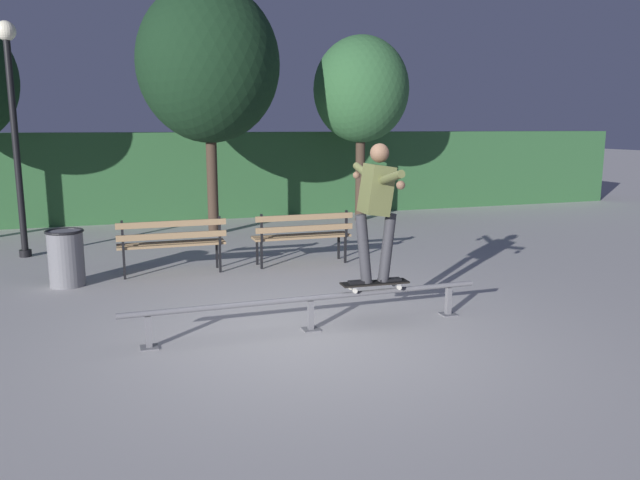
{
  "coord_description": "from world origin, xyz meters",
  "views": [
    {
      "loc": [
        -2.01,
        -6.11,
        2.22
      ],
      "look_at": [
        0.38,
        0.88,
        0.85
      ],
      "focal_mm": 34.52,
      "sensor_mm": 36.0,
      "label": 1
    }
  ],
  "objects_px": {
    "park_bench_left_center": "(303,232)",
    "trash_can": "(66,257)",
    "skateboarder": "(376,201)",
    "tree_behind_benches": "(209,64)",
    "tree_far_right": "(361,90)",
    "park_bench_leftmost": "(172,240)",
    "skateboard": "(375,283)",
    "lamp_post_left": "(13,110)",
    "grind_rail": "(311,303)"
  },
  "relations": [
    {
      "from": "skateboarder",
      "to": "lamp_post_left",
      "type": "relative_size",
      "value": 0.4
    },
    {
      "from": "park_bench_leftmost",
      "to": "park_bench_left_center",
      "type": "bearing_deg",
      "value": 0.0
    },
    {
      "from": "tree_far_right",
      "to": "trash_can",
      "type": "height_order",
      "value": "tree_far_right"
    },
    {
      "from": "park_bench_left_center",
      "to": "lamp_post_left",
      "type": "height_order",
      "value": "lamp_post_left"
    },
    {
      "from": "park_bench_left_center",
      "to": "tree_behind_benches",
      "type": "height_order",
      "value": "tree_behind_benches"
    },
    {
      "from": "skateboard",
      "to": "skateboarder",
      "type": "bearing_deg",
      "value": -2.83
    },
    {
      "from": "park_bench_left_center",
      "to": "tree_behind_benches",
      "type": "xyz_separation_m",
      "value": [
        -0.9,
        3.38,
        2.9
      ]
    },
    {
      "from": "skateboarder",
      "to": "trash_can",
      "type": "height_order",
      "value": "skateboarder"
    },
    {
      "from": "tree_behind_benches",
      "to": "tree_far_right",
      "type": "bearing_deg",
      "value": 12.36
    },
    {
      "from": "grind_rail",
      "to": "lamp_post_left",
      "type": "relative_size",
      "value": 1.04
    },
    {
      "from": "park_bench_left_center",
      "to": "tree_behind_benches",
      "type": "relative_size",
      "value": 0.32
    },
    {
      "from": "skateboard",
      "to": "trash_can",
      "type": "relative_size",
      "value": 0.99
    },
    {
      "from": "tree_behind_benches",
      "to": "skateboarder",
      "type": "bearing_deg",
      "value": -83.21
    },
    {
      "from": "skateboarder",
      "to": "tree_behind_benches",
      "type": "distance_m",
      "value": 6.87
    },
    {
      "from": "lamp_post_left",
      "to": "grind_rail",
      "type": "bearing_deg",
      "value": -56.83
    },
    {
      "from": "skateboarder",
      "to": "tree_far_right",
      "type": "relative_size",
      "value": 0.37
    },
    {
      "from": "skateboard",
      "to": "tree_far_right",
      "type": "height_order",
      "value": "tree_far_right"
    },
    {
      "from": "grind_rail",
      "to": "trash_can",
      "type": "relative_size",
      "value": 5.08
    },
    {
      "from": "tree_behind_benches",
      "to": "trash_can",
      "type": "xyz_separation_m",
      "value": [
        -2.64,
        -3.58,
        -3.02
      ]
    },
    {
      "from": "park_bench_left_center",
      "to": "tree_far_right",
      "type": "bearing_deg",
      "value": 56.85
    },
    {
      "from": "park_bench_leftmost",
      "to": "park_bench_left_center",
      "type": "height_order",
      "value": "same"
    },
    {
      "from": "skateboard",
      "to": "park_bench_leftmost",
      "type": "bearing_deg",
      "value": 121.78
    },
    {
      "from": "skateboard",
      "to": "tree_far_right",
      "type": "distance_m",
      "value": 8.26
    },
    {
      "from": "grind_rail",
      "to": "lamp_post_left",
      "type": "distance_m",
      "value": 6.69
    },
    {
      "from": "skateboard",
      "to": "skateboarder",
      "type": "xyz_separation_m",
      "value": [
        0.0,
        -0.0,
        0.94
      ]
    },
    {
      "from": "grind_rail",
      "to": "tree_behind_benches",
      "type": "bearing_deg",
      "value": 90.06
    },
    {
      "from": "park_bench_leftmost",
      "to": "trash_can",
      "type": "height_order",
      "value": "park_bench_leftmost"
    },
    {
      "from": "skateboarder",
      "to": "park_bench_left_center",
      "type": "relative_size",
      "value": 0.97
    },
    {
      "from": "park_bench_left_center",
      "to": "lamp_post_left",
      "type": "xyz_separation_m",
      "value": [
        -4.35,
        2.16,
        1.94
      ]
    },
    {
      "from": "park_bench_left_center",
      "to": "trash_can",
      "type": "height_order",
      "value": "park_bench_left_center"
    },
    {
      "from": "tree_behind_benches",
      "to": "lamp_post_left",
      "type": "relative_size",
      "value": 1.28
    },
    {
      "from": "grind_rail",
      "to": "skateboard",
      "type": "distance_m",
      "value": 0.78
    },
    {
      "from": "tree_behind_benches",
      "to": "grind_rail",
      "type": "bearing_deg",
      "value": -89.94
    },
    {
      "from": "skateboarder",
      "to": "tree_far_right",
      "type": "xyz_separation_m",
      "value": [
        2.85,
        7.31,
        1.63
      ]
    },
    {
      "from": "grind_rail",
      "to": "lamp_post_left",
      "type": "xyz_separation_m",
      "value": [
        -3.46,
        5.29,
        2.17
      ]
    },
    {
      "from": "tree_far_right",
      "to": "tree_behind_benches",
      "type": "xyz_separation_m",
      "value": [
        -3.62,
        -0.79,
        0.4
      ]
    },
    {
      "from": "skateboard",
      "to": "lamp_post_left",
      "type": "relative_size",
      "value": 0.2
    },
    {
      "from": "grind_rail",
      "to": "skateboard",
      "type": "bearing_deg",
      "value": 0.0
    },
    {
      "from": "park_bench_left_center",
      "to": "trash_can",
      "type": "distance_m",
      "value": 3.55
    },
    {
      "from": "skateboarder",
      "to": "park_bench_leftmost",
      "type": "height_order",
      "value": "skateboarder"
    },
    {
      "from": "park_bench_leftmost",
      "to": "trash_can",
      "type": "bearing_deg",
      "value": -172.5
    },
    {
      "from": "tree_far_right",
      "to": "tree_behind_benches",
      "type": "relative_size",
      "value": 0.85
    },
    {
      "from": "skateboard",
      "to": "park_bench_leftmost",
      "type": "height_order",
      "value": "park_bench_leftmost"
    },
    {
      "from": "skateboard",
      "to": "park_bench_leftmost",
      "type": "distance_m",
      "value": 3.69
    },
    {
      "from": "trash_can",
      "to": "park_bench_left_center",
      "type": "bearing_deg",
      "value": 3.14
    },
    {
      "from": "skateboarder",
      "to": "lamp_post_left",
      "type": "distance_m",
      "value": 6.86
    },
    {
      "from": "park_bench_leftmost",
      "to": "tree_far_right",
      "type": "height_order",
      "value": "tree_far_right"
    },
    {
      "from": "skateboard",
      "to": "tree_behind_benches",
      "type": "height_order",
      "value": "tree_behind_benches"
    },
    {
      "from": "park_bench_leftmost",
      "to": "park_bench_left_center",
      "type": "distance_m",
      "value": 2.06
    },
    {
      "from": "skateboarder",
      "to": "trash_can",
      "type": "relative_size",
      "value": 1.95
    }
  ]
}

